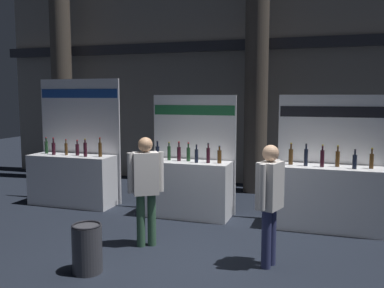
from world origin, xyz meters
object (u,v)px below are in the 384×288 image
at_px(exhibitor_booth_0, 73,174).
at_px(visitor_4, 146,182).
at_px(exhibitor_booth_2, 329,193).
at_px(trash_bin, 87,248).
at_px(exhibitor_booth_1, 189,184).
at_px(visitor_0, 270,196).

height_order(exhibitor_booth_0, visitor_4, exhibitor_booth_0).
xyz_separation_m(exhibitor_booth_2, visitor_4, (-2.54, -1.66, 0.34)).
height_order(exhibitor_booth_2, trash_bin, exhibitor_booth_2).
distance_m(exhibitor_booth_0, exhibitor_booth_2, 4.92).
xyz_separation_m(exhibitor_booth_1, visitor_4, (-0.10, -1.67, 0.35)).
bearing_deg(trash_bin, visitor_0, 22.64).
distance_m(exhibitor_booth_1, exhibitor_booth_2, 2.43).
bearing_deg(exhibitor_booth_2, trash_bin, -136.12).
distance_m(exhibitor_booth_2, trash_bin, 3.97).
bearing_deg(visitor_0, exhibitor_booth_1, 59.95).
bearing_deg(exhibitor_booth_0, visitor_4, -35.99).
xyz_separation_m(visitor_0, visitor_4, (-1.81, 0.20, 0.01)).
relative_size(visitor_0, visitor_4, 0.99).
distance_m(exhibitor_booth_1, visitor_4, 1.71).
height_order(exhibitor_booth_2, visitor_4, exhibitor_booth_2).
bearing_deg(visitor_0, exhibitor_booth_0, 82.87).
xyz_separation_m(exhibitor_booth_2, visitor_0, (-0.73, -1.86, 0.33)).
distance_m(exhibitor_booth_0, visitor_4, 2.96).
height_order(exhibitor_booth_2, visitor_0, exhibitor_booth_2).
bearing_deg(visitor_4, trash_bin, 41.38).
relative_size(exhibitor_booth_0, visitor_0, 1.60).
bearing_deg(exhibitor_booth_0, exhibitor_booth_2, -0.79).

